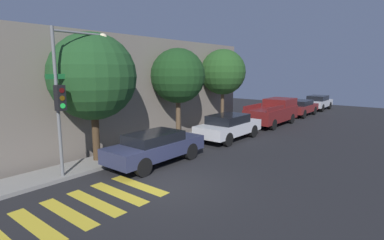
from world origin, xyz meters
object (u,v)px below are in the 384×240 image
(traffic_light_pole, at_px, (70,83))
(sedan_tail_of_row, at_px, (318,102))
(sedan_middle, at_px, (229,126))
(sedan_far_end, at_px, (300,107))
(sedan_near_corner, at_px, (156,147))
(pickup_truck, at_px, (273,112))
(tree_far_end, at_px, (223,72))
(tree_near_corner, at_px, (93,77))
(tree_midblock, at_px, (178,76))

(traffic_light_pole, xyz_separation_m, sedan_tail_of_row, (25.87, -1.27, -2.77))
(sedan_middle, distance_m, sedan_far_end, 11.83)
(sedan_near_corner, bearing_deg, pickup_truck, -0.00)
(sedan_middle, bearing_deg, sedan_tail_of_row, -0.00)
(sedan_middle, distance_m, tree_far_end, 4.51)
(sedan_middle, relative_size, sedan_far_end, 1.01)
(tree_near_corner, relative_size, tree_far_end, 1.03)
(sedan_far_end, bearing_deg, sedan_middle, 180.00)
(sedan_near_corner, bearing_deg, tree_far_end, 14.09)
(pickup_truck, xyz_separation_m, tree_far_end, (-3.61, 2.11, 2.90))
(sedan_near_corner, distance_m, sedan_tail_of_row, 22.86)
(sedan_near_corner, distance_m, sedan_far_end, 17.71)
(pickup_truck, bearing_deg, traffic_light_pole, 175.17)
(sedan_middle, xyz_separation_m, sedan_tail_of_row, (16.98, -0.00, -0.01))
(pickup_truck, xyz_separation_m, sedan_tail_of_row, (10.83, 0.00, -0.18))
(sedan_middle, xyz_separation_m, sedan_far_end, (11.83, -0.00, -0.04))
(sedan_far_end, bearing_deg, tree_midblock, 171.32)
(pickup_truck, relative_size, tree_midblock, 1.01)
(sedan_tail_of_row, height_order, tree_near_corner, tree_near_corner)
(traffic_light_pole, xyz_separation_m, sedan_middle, (8.89, -1.27, -2.76))
(sedan_middle, xyz_separation_m, pickup_truck, (6.15, -0.00, 0.17))
(sedan_far_end, xyz_separation_m, tree_far_end, (-9.29, 2.11, 3.10))
(tree_near_corner, bearing_deg, tree_far_end, -0.00)
(pickup_truck, bearing_deg, tree_near_corner, 171.13)
(sedan_middle, relative_size, tree_far_end, 0.85)
(pickup_truck, relative_size, tree_near_corner, 0.95)
(pickup_truck, height_order, tree_midblock, tree_midblock)
(tree_midblock, bearing_deg, pickup_truck, -14.51)
(pickup_truck, height_order, tree_near_corner, tree_near_corner)
(tree_midblock, bearing_deg, sedan_middle, -46.28)
(pickup_truck, distance_m, tree_near_corner, 13.98)
(tree_near_corner, bearing_deg, sedan_near_corner, -54.45)
(sedan_near_corner, bearing_deg, tree_midblock, 28.68)
(pickup_truck, distance_m, sedan_tail_of_row, 10.83)
(sedan_middle, height_order, sedan_far_end, sedan_middle)
(sedan_tail_of_row, bearing_deg, sedan_near_corner, 180.00)
(sedan_far_end, relative_size, tree_near_corner, 0.81)
(tree_far_end, bearing_deg, sedan_middle, -140.20)
(traffic_light_pole, distance_m, sedan_near_corner, 4.29)
(sedan_far_end, height_order, tree_near_corner, tree_near_corner)
(tree_far_end, bearing_deg, traffic_light_pole, -175.78)
(tree_midblock, distance_m, tree_far_end, 4.56)
(sedan_tail_of_row, bearing_deg, tree_near_corner, 175.04)
(sedan_near_corner, bearing_deg, tree_near_corner, 125.55)
(sedan_far_end, bearing_deg, traffic_light_pole, 176.49)
(sedan_far_end, relative_size, tree_midblock, 0.87)
(sedan_middle, xyz_separation_m, tree_midblock, (-2.02, 2.11, 2.88))
(tree_near_corner, distance_m, tree_far_end, 9.93)
(sedan_middle, height_order, tree_near_corner, tree_near_corner)
(sedan_far_end, xyz_separation_m, tree_near_corner, (-19.22, 2.11, 2.97))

